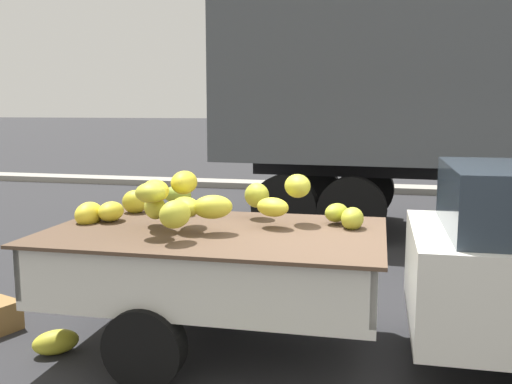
{
  "coord_description": "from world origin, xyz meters",
  "views": [
    {
      "loc": [
        0.17,
        -4.6,
        2.14
      ],
      "look_at": [
        -1.06,
        0.54,
        1.36
      ],
      "focal_mm": 39.87,
      "sensor_mm": 36.0,
      "label": 1
    }
  ],
  "objects": [
    {
      "name": "pickup_truck",
      "position": [
        0.7,
        0.09,
        0.89
      ],
      "size": [
        5.21,
        1.91,
        1.7
      ],
      "rotation": [
        0.0,
        0.0,
        0.02
      ],
      "color": "silver",
      "rests_on": "ground"
    },
    {
      "name": "curb_strip",
      "position": [
        0.0,
        10.26,
        0.08
      ],
      "size": [
        80.0,
        0.8,
        0.16
      ],
      "primitive_type": "cube",
      "color": "gray",
      "rests_on": "ground"
    },
    {
      "name": "fallen_banana_bunch_near_tailgate",
      "position": [
        -2.65,
        -0.4,
        0.11
      ],
      "size": [
        0.46,
        0.45,
        0.21
      ],
      "primitive_type": "ellipsoid",
      "rotation": [
        0.0,
        0.0,
        3.89
      ],
      "color": "gold",
      "rests_on": "ground"
    },
    {
      "name": "ground",
      "position": [
        0.0,
        0.0,
        0.0
      ],
      "size": [
        220.0,
        220.0,
        0.0
      ],
      "primitive_type": "plane",
      "color": "#28282B"
    }
  ]
}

